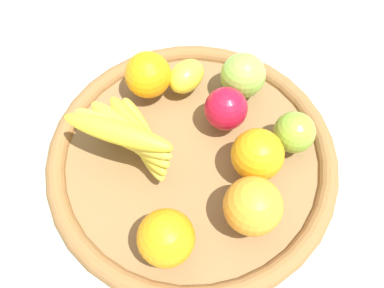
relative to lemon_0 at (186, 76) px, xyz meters
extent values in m
plane|color=#B5B39B|center=(-0.10, 0.08, -0.07)|extent=(2.40, 2.40, 0.00)
cylinder|color=olive|center=(-0.10, 0.08, -0.05)|extent=(0.44, 0.44, 0.03)
torus|color=olive|center=(-0.10, 0.08, -0.04)|extent=(0.47, 0.47, 0.03)
ellipsoid|color=yellow|center=(0.00, 0.00, 0.00)|extent=(0.06, 0.08, 0.05)
ellipsoid|color=yellow|center=(-0.04, 0.13, -0.01)|extent=(0.17, 0.08, 0.03)
ellipsoid|color=yellow|center=(-0.04, 0.13, 0.01)|extent=(0.17, 0.05, 0.03)
ellipsoid|color=yellow|center=(-0.04, 0.15, 0.02)|extent=(0.17, 0.05, 0.03)
ellipsoid|color=yellow|center=(-0.04, 0.16, 0.04)|extent=(0.17, 0.09, 0.03)
ellipsoid|color=yellow|center=(-0.05, 0.17, 0.05)|extent=(0.16, 0.11, 0.03)
sphere|color=#8DBB45|center=(-0.07, -0.07, 0.01)|extent=(0.10, 0.10, 0.07)
sphere|color=#82AB30|center=(-0.20, -0.05, 0.01)|extent=(0.07, 0.07, 0.06)
sphere|color=orange|center=(-0.24, 0.09, 0.02)|extent=(0.09, 0.09, 0.08)
sphere|color=orange|center=(-0.19, 0.02, 0.01)|extent=(0.11, 0.11, 0.08)
sphere|color=red|center=(-0.10, 0.00, 0.01)|extent=(0.09, 0.09, 0.07)
sphere|color=orange|center=(0.04, 0.05, 0.01)|extent=(0.08, 0.08, 0.08)
sphere|color=orange|center=(-0.20, 0.20, 0.01)|extent=(0.11, 0.11, 0.08)
camera|label=1|loc=(-0.34, 0.28, 0.52)|focal=37.25mm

